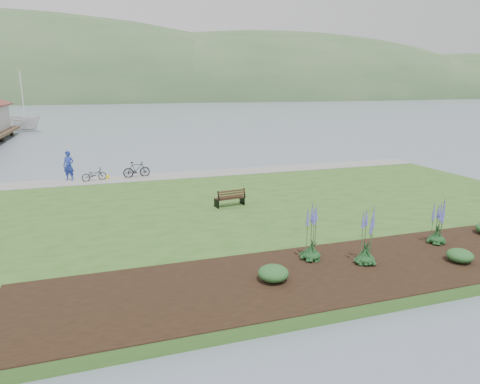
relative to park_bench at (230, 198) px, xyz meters
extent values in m
plane|color=slate|center=(-0.08, 1.38, -0.85)|extent=(600.00, 600.00, 0.00)
cube|color=#305A1F|center=(-0.08, -0.62, -0.65)|extent=(34.00, 20.00, 0.40)
cube|color=gray|center=(-0.08, 8.28, -0.44)|extent=(34.00, 2.20, 0.03)
cube|color=black|center=(2.92, -8.42, -0.43)|extent=(24.00, 4.40, 0.04)
cube|color=#301C12|center=(-0.01, 0.09, -0.04)|extent=(1.52, 0.72, 0.05)
cube|color=#301C12|center=(0.03, -0.18, 0.23)|extent=(1.46, 0.35, 0.45)
cube|color=black|center=(-0.72, -0.01, -0.25)|extent=(0.13, 0.50, 0.40)
cube|color=black|center=(0.69, 0.20, -0.25)|extent=(0.13, 0.50, 0.40)
imported|color=#213398|center=(-7.94, 8.88, 0.66)|extent=(0.96, 0.83, 2.23)
imported|color=black|center=(-6.46, 8.33, -0.05)|extent=(0.89, 1.61, 0.80)
imported|color=black|center=(-3.81, 8.58, 0.07)|extent=(0.66, 1.78, 1.05)
imported|color=silver|center=(-15.67, 47.26, -0.85)|extent=(14.18, 14.18, 26.20)
cube|color=yellow|center=(-5.65, 8.58, -0.32)|extent=(0.22, 0.29, 0.27)
ellipsoid|color=#133619|center=(2.25, -8.24, -0.26)|extent=(0.62, 0.62, 0.31)
cone|color=#494DAB|center=(2.25, -8.24, 0.80)|extent=(0.36, 0.36, 1.81)
ellipsoid|color=#133619|center=(5.92, -7.45, -0.26)|extent=(0.62, 0.62, 0.31)
cone|color=#494DAB|center=(5.92, -7.45, 0.64)|extent=(0.40, 0.40, 1.48)
ellipsoid|color=#133619|center=(0.67, -7.39, -0.26)|extent=(0.62, 0.62, 0.31)
cone|color=#494DAB|center=(0.67, -7.39, 0.92)|extent=(0.36, 0.36, 2.05)
ellipsoid|color=#1E4C21|center=(-1.21, -8.50, -0.17)|extent=(0.95, 0.95, 0.48)
ellipsoid|color=#1E4C21|center=(5.37, -9.13, -0.19)|extent=(0.87, 0.87, 0.43)
camera|label=1|loc=(-5.95, -19.66, 5.40)|focal=32.00mm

